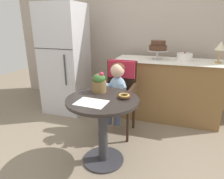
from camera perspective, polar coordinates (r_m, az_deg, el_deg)
name	(u,v)px	position (r m, az deg, el deg)	size (l,w,h in m)	color
ground_plane	(103,160)	(2.31, -2.46, -19.47)	(8.00, 8.00, 0.00)	gray
back_wall	(140,27)	(3.60, 7.92, 17.36)	(4.80, 0.10, 2.70)	#B2A393
cafe_table	(103,118)	(2.03, -2.66, -8.16)	(0.72, 0.72, 0.72)	#282321
wicker_chair	(120,85)	(2.61, 2.31, 1.16)	(0.42, 0.45, 0.95)	#332114
seated_child	(117,86)	(2.45, 1.34, 0.96)	(0.27, 0.32, 0.73)	#8CADCC
paper_napkin	(91,103)	(1.85, -5.93, -3.79)	(0.28, 0.21, 0.00)	white
donut_front	(124,96)	(1.95, 3.46, -1.88)	(0.12, 0.12, 0.04)	#4C2D19
flower_vase	(99,83)	(2.10, -3.71, 1.98)	(0.15, 0.15, 0.22)	brown
display_counter	(166,89)	(3.15, 15.24, 0.09)	(1.56, 0.62, 0.90)	olive
tiered_cake_stand	(158,47)	(3.03, 13.03, 11.81)	(0.30, 0.30, 0.28)	silver
round_layer_cake	(184,57)	(3.07, 20.01, 8.74)	(0.22, 0.22, 0.13)	white
table_lamp	(221,47)	(3.05, 28.69, 10.65)	(0.15, 0.15, 0.28)	#B28C47
refrigerator	(65,60)	(3.32, -13.30, 8.24)	(0.64, 0.63, 1.70)	silver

